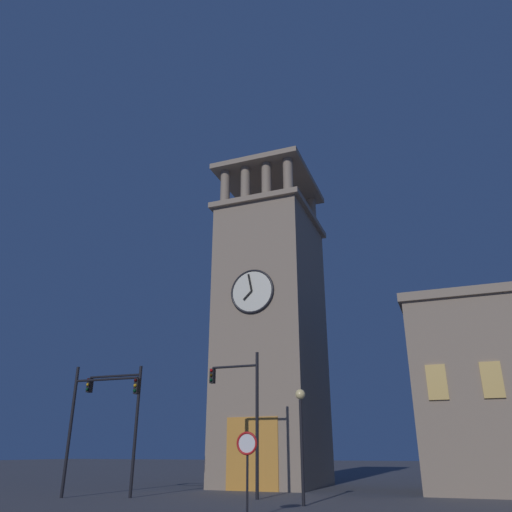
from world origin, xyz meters
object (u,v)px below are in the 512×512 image
(traffic_signal_mid, at_px, (92,410))
(street_lamp, at_px, (301,422))
(traffic_signal_far, at_px, (121,409))
(traffic_signal_near, at_px, (243,404))
(no_horn_sign, at_px, (247,450))
(clocktower, at_px, (272,333))

(traffic_signal_mid, height_order, street_lamp, traffic_signal_mid)
(traffic_signal_mid, bearing_deg, traffic_signal_far, -124.46)
(traffic_signal_near, relative_size, no_horn_sign, 2.50)
(traffic_signal_far, xyz_separation_m, no_horn_sign, (-9.30, 5.52, -2.00))
(traffic_signal_far, relative_size, no_horn_sign, 2.30)
(traffic_signal_near, height_order, traffic_signal_far, traffic_signal_near)
(traffic_signal_near, height_order, traffic_signal_mid, traffic_signal_near)
(traffic_signal_near, bearing_deg, street_lamp, 149.31)
(traffic_signal_mid, xyz_separation_m, street_lamp, (-10.79, -0.46, -0.74))
(traffic_signal_near, xyz_separation_m, no_horn_sign, (-2.95, 6.87, -2.19))
(traffic_signal_far, bearing_deg, clocktower, -116.81)
(clocktower, xyz_separation_m, traffic_signal_near, (-1.35, 8.55, -5.49))
(clocktower, bearing_deg, traffic_signal_far, 63.19)
(traffic_signal_mid, height_order, traffic_signal_far, traffic_signal_far)
(traffic_signal_mid, distance_m, no_horn_sign, 11.18)
(traffic_signal_mid, xyz_separation_m, traffic_signal_far, (-0.85, -1.24, 0.11))
(traffic_signal_far, relative_size, street_lamp, 1.35)
(traffic_signal_far, bearing_deg, traffic_signal_near, -168.02)
(clocktower, height_order, traffic_signal_near, clocktower)
(traffic_signal_far, distance_m, street_lamp, 10.00)
(traffic_signal_near, distance_m, traffic_signal_far, 6.50)
(clocktower, height_order, traffic_signal_far, clocktower)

